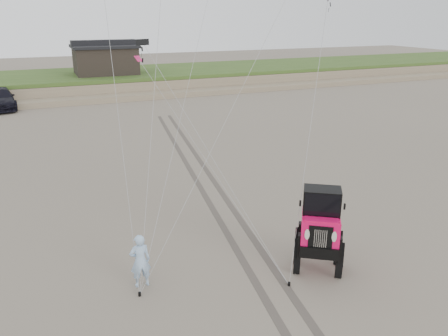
{
  "coord_description": "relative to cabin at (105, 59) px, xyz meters",
  "views": [
    {
      "loc": [
        -4.72,
        -9.82,
        7.52
      ],
      "look_at": [
        0.73,
        3.0,
        2.6
      ],
      "focal_mm": 35.0,
      "sensor_mm": 36.0,
      "label": 1
    }
  ],
  "objects": [
    {
      "name": "dune_ridge",
      "position": [
        -2.0,
        0.5,
        -2.42
      ],
      "size": [
        160.0,
        14.25,
        1.73
      ],
      "color": "#7A6B54",
      "rests_on": "ground"
    },
    {
      "name": "truck_c",
      "position": [
        -9.79,
        -6.01,
        -2.4
      ],
      "size": [
        2.88,
        5.96,
        1.67
      ],
      "primitive_type": "imported",
      "rotation": [
        0.0,
        0.0,
        0.09
      ],
      "color": "black",
      "rests_on": "ground"
    },
    {
      "name": "man",
      "position": [
        -4.66,
        -35.81,
        -2.41
      ],
      "size": [
        0.61,
        0.41,
        1.65
      ],
      "primitive_type": "imported",
      "rotation": [
        0.0,
        0.0,
        3.12
      ],
      "color": "#8EA4DC",
      "rests_on": "ground"
    },
    {
      "name": "ground",
      "position": [
        -2.0,
        -37.0,
        -3.24
      ],
      "size": [
        160.0,
        160.0,
        0.0
      ],
      "primitive_type": "plane",
      "color": "#6B6054",
      "rests_on": "ground"
    },
    {
      "name": "stake_aux",
      "position": [
        -0.69,
        -37.53,
        -3.18
      ],
      "size": [
        0.08,
        0.08,
        0.12
      ],
      "primitive_type": "cylinder",
      "color": "black",
      "rests_on": "ground"
    },
    {
      "name": "tire_tracks",
      "position": [
        0.0,
        -29.0,
        -3.23
      ],
      "size": [
        5.22,
        29.74,
        0.01
      ],
      "color": "#4C443D",
      "rests_on": "ground"
    },
    {
      "name": "jeep",
      "position": [
        0.55,
        -37.12,
        -2.18
      ],
      "size": [
        5.17,
        6.08,
        2.11
      ],
      "primitive_type": null,
      "rotation": [
        0.0,
        0.0,
        -0.58
      ],
      "color": "#F30C55",
      "rests_on": "ground"
    },
    {
      "name": "stake_main",
      "position": [
        -4.84,
        -36.3,
        -3.18
      ],
      "size": [
        0.08,
        0.08,
        0.12
      ],
      "primitive_type": "cylinder",
      "color": "black",
      "rests_on": "ground"
    },
    {
      "name": "cabin",
      "position": [
        0.0,
        0.0,
        0.0
      ],
      "size": [
        6.4,
        5.4,
        3.35
      ],
      "color": "black",
      "rests_on": "dune_ridge"
    }
  ]
}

